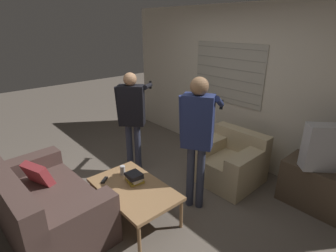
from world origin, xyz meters
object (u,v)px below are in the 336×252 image
object	(u,v)px
armchair_beige	(230,161)
coffee_table	(134,190)
person_left_standing	(132,112)
tv	(336,148)
book_stack	(134,177)
person_right_standing	(198,130)
soda_can	(123,170)
couch_blue	(42,205)
spare_remote	(104,180)

from	to	relation	value
armchair_beige	coffee_table	world-z (taller)	armchair_beige
person_left_standing	coffee_table	bearing A→B (deg)	-78.79
tv	book_stack	distance (m)	2.45
person_right_standing	soda_can	bearing A→B (deg)	-166.23
couch_blue	armchair_beige	xyz separation A→B (m)	(0.80, 2.47, -0.01)
tv	person_right_standing	bearing A→B (deg)	1.85
person_left_standing	book_stack	world-z (taller)	person_left_standing
person_left_standing	person_right_standing	bearing A→B (deg)	-40.20
soda_can	armchair_beige	bearing A→B (deg)	68.80
person_right_standing	person_left_standing	bearing A→B (deg)	152.97
armchair_beige	person_right_standing	xyz separation A→B (m)	(0.08, -0.85, 0.78)
coffee_table	soda_can	xyz separation A→B (m)	(-0.33, 0.06, 0.10)
person_left_standing	book_stack	xyz separation A→B (m)	(0.83, -0.56, -0.52)
person_right_standing	soda_can	size ratio (longest dim) A/B	13.57
tv	spare_remote	xyz separation A→B (m)	(-1.83, -2.10, -0.44)
armchair_beige	tv	bearing A→B (deg)	-165.70
book_stack	person_left_standing	bearing A→B (deg)	145.95
armchair_beige	spare_remote	xyz separation A→B (m)	(-0.61, -1.77, 0.13)
coffee_table	book_stack	bearing A→B (deg)	141.15
couch_blue	spare_remote	xyz separation A→B (m)	(0.19, 0.70, 0.12)
couch_blue	armchair_beige	size ratio (longest dim) A/B	1.85
armchair_beige	person_right_standing	world-z (taller)	person_right_standing
coffee_table	soda_can	bearing A→B (deg)	169.62
book_stack	person_right_standing	bearing A→B (deg)	56.21
person_right_standing	armchair_beige	bearing A→B (deg)	64.38
spare_remote	person_left_standing	bearing A→B (deg)	86.76
couch_blue	tv	distance (m)	3.50
soda_can	spare_remote	world-z (taller)	soda_can
armchair_beige	coffee_table	bearing A→B (deg)	79.74
armchair_beige	book_stack	world-z (taller)	armchair_beige
person_left_standing	book_stack	size ratio (longest dim) A/B	6.62
person_right_standing	book_stack	size ratio (longest dim) A/B	7.07
person_left_standing	soda_can	world-z (taller)	person_left_standing
coffee_table	spare_remote	distance (m)	0.41
couch_blue	tv	xyz separation A→B (m)	(2.02, 2.80, 0.56)
armchair_beige	person_left_standing	xyz separation A→B (m)	(-1.18, -0.94, 0.71)
person_left_standing	person_right_standing	xyz separation A→B (m)	(1.26, 0.09, 0.07)
coffee_table	book_stack	distance (m)	0.16
tv	soda_can	size ratio (longest dim) A/B	5.25
armchair_beige	book_stack	distance (m)	1.55
person_left_standing	soda_can	distance (m)	0.97
person_left_standing	spare_remote	world-z (taller)	person_left_standing
book_stack	tv	bearing A→B (deg)	49.30
couch_blue	person_right_standing	world-z (taller)	person_right_standing
soda_can	spare_remote	bearing A→B (deg)	-95.30
book_stack	soda_can	size ratio (longest dim) A/B	1.92
coffee_table	person_right_standing	bearing A→B (deg)	65.15
couch_blue	coffee_table	world-z (taller)	couch_blue
couch_blue	spare_remote	bearing A→B (deg)	71.62
soda_can	person_left_standing	bearing A→B (deg)	135.75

